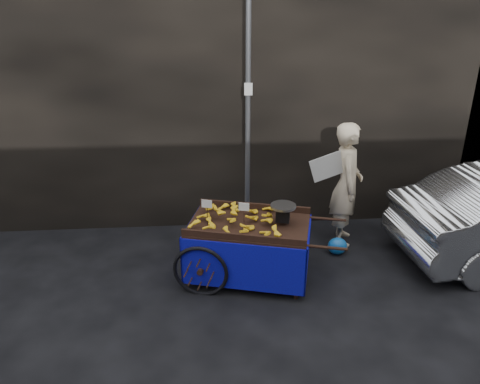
{
  "coord_description": "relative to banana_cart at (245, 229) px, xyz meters",
  "views": [
    {
      "loc": [
        -0.35,
        -5.65,
        3.75
      ],
      "look_at": [
        0.12,
        0.5,
        1.07
      ],
      "focal_mm": 35.0,
      "sensor_mm": 36.0,
      "label": 1
    }
  ],
  "objects": [
    {
      "name": "vendor",
      "position": [
        1.65,
        0.9,
        0.23
      ],
      "size": [
        0.95,
        0.8,
        1.96
      ],
      "rotation": [
        0.0,
        0.0,
        1.35
      ],
      "color": "beige",
      "rests_on": "ground"
    },
    {
      "name": "plastic_bag",
      "position": [
        1.47,
        0.49,
        -0.61
      ],
      "size": [
        0.3,
        0.24,
        0.27
      ],
      "primitive_type": "ellipsoid",
      "color": "#175EAF",
      "rests_on": "ground"
    },
    {
      "name": "ground",
      "position": [
        -0.15,
        0.02,
        -0.75
      ],
      "size": [
        80.0,
        80.0,
        0.0
      ],
      "primitive_type": "plane",
      "color": "black",
      "rests_on": "ground"
    },
    {
      "name": "street_pole",
      "position": [
        0.15,
        1.32,
        1.26
      ],
      "size": [
        0.12,
        0.1,
        4.0
      ],
      "color": "slate",
      "rests_on": "ground"
    },
    {
      "name": "building_wall",
      "position": [
        0.24,
        2.62,
        1.75
      ],
      "size": [
        13.5,
        2.0,
        5.0
      ],
      "color": "black",
      "rests_on": "ground"
    },
    {
      "name": "banana_cart",
      "position": [
        0.0,
        0.0,
        0.0
      ],
      "size": [
        2.41,
        1.53,
        1.21
      ],
      "rotation": [
        0.0,
        0.0,
        -0.26
      ],
      "color": "black",
      "rests_on": "ground"
    }
  ]
}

